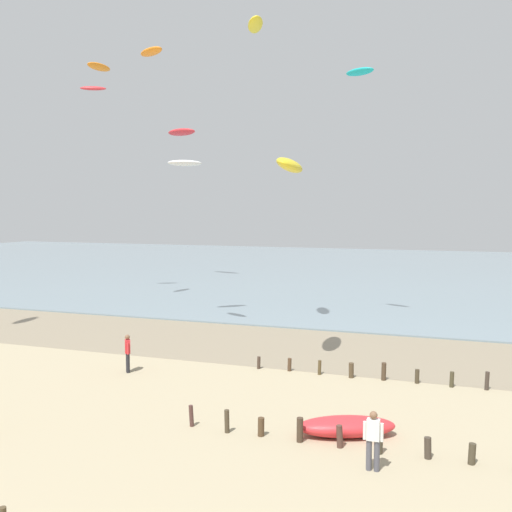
{
  "coord_description": "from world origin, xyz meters",
  "views": [
    {
      "loc": [
        9.25,
        -4.96,
        7.36
      ],
      "look_at": [
        3.08,
        13.0,
        5.8
      ],
      "focal_mm": 40.84,
      "sensor_mm": 36.0,
      "label": 1
    }
  ],
  "objects_px": {
    "kite_aloft_4": "(99,67)",
    "kite_aloft_11": "(181,132)",
    "kite_aloft_8": "(290,165)",
    "person_mid_beach": "(373,439)",
    "kite_aloft_6": "(360,72)",
    "kite_aloft_3": "(151,52)",
    "kite_aloft_9": "(255,25)",
    "grounded_kite": "(346,426)",
    "kite_aloft_2": "(185,163)",
    "kite_aloft_5": "(93,88)",
    "person_nearest_camera": "(128,352)"
  },
  "relations": [
    {
      "from": "person_nearest_camera",
      "to": "kite_aloft_9",
      "type": "distance_m",
      "value": 18.98
    },
    {
      "from": "kite_aloft_4",
      "to": "kite_aloft_5",
      "type": "distance_m",
      "value": 5.5
    },
    {
      "from": "person_nearest_camera",
      "to": "kite_aloft_3",
      "type": "distance_m",
      "value": 16.23
    },
    {
      "from": "kite_aloft_2",
      "to": "kite_aloft_6",
      "type": "xyz_separation_m",
      "value": [
        11.01,
        1.58,
        5.33
      ]
    },
    {
      "from": "person_nearest_camera",
      "to": "kite_aloft_6",
      "type": "height_order",
      "value": "kite_aloft_6"
    },
    {
      "from": "person_nearest_camera",
      "to": "person_mid_beach",
      "type": "height_order",
      "value": "same"
    },
    {
      "from": "person_nearest_camera",
      "to": "kite_aloft_2",
      "type": "xyz_separation_m",
      "value": [
        -2.98,
        12.19,
        9.36
      ]
    },
    {
      "from": "kite_aloft_8",
      "to": "kite_aloft_9",
      "type": "height_order",
      "value": "kite_aloft_9"
    },
    {
      "from": "person_mid_beach",
      "to": "kite_aloft_3",
      "type": "xyz_separation_m",
      "value": [
        -13.77,
        12.57,
        14.86
      ]
    },
    {
      "from": "kite_aloft_9",
      "to": "kite_aloft_11",
      "type": "distance_m",
      "value": 26.91
    },
    {
      "from": "kite_aloft_5",
      "to": "kite_aloft_8",
      "type": "relative_size",
      "value": 0.61
    },
    {
      "from": "grounded_kite",
      "to": "kite_aloft_11",
      "type": "distance_m",
      "value": 44.26
    },
    {
      "from": "kite_aloft_4",
      "to": "kite_aloft_5",
      "type": "height_order",
      "value": "kite_aloft_4"
    },
    {
      "from": "person_mid_beach",
      "to": "kite_aloft_8",
      "type": "xyz_separation_m",
      "value": [
        -5.27,
        9.99,
        8.4
      ]
    },
    {
      "from": "grounded_kite",
      "to": "kite_aloft_11",
      "type": "height_order",
      "value": "kite_aloft_11"
    },
    {
      "from": "kite_aloft_6",
      "to": "kite_aloft_3",
      "type": "bearing_deg",
      "value": -116.7
    },
    {
      "from": "kite_aloft_11",
      "to": "person_mid_beach",
      "type": "bearing_deg",
      "value": -39.45
    },
    {
      "from": "kite_aloft_2",
      "to": "kite_aloft_5",
      "type": "relative_size",
      "value": 1.1
    },
    {
      "from": "person_nearest_camera",
      "to": "kite_aloft_4",
      "type": "distance_m",
      "value": 24.86
    },
    {
      "from": "kite_aloft_2",
      "to": "kite_aloft_5",
      "type": "bearing_deg",
      "value": 109.49
    },
    {
      "from": "kite_aloft_4",
      "to": "kite_aloft_11",
      "type": "distance_m",
      "value": 16.28
    },
    {
      "from": "person_nearest_camera",
      "to": "kite_aloft_2",
      "type": "bearing_deg",
      "value": 103.75
    },
    {
      "from": "person_nearest_camera",
      "to": "kite_aloft_8",
      "type": "bearing_deg",
      "value": 29.22
    },
    {
      "from": "person_nearest_camera",
      "to": "kite_aloft_2",
      "type": "distance_m",
      "value": 15.65
    },
    {
      "from": "person_mid_beach",
      "to": "grounded_kite",
      "type": "xyz_separation_m",
      "value": [
        -1.15,
        2.22,
        -0.6
      ]
    },
    {
      "from": "kite_aloft_6",
      "to": "kite_aloft_4",
      "type": "bearing_deg",
      "value": -156.69
    },
    {
      "from": "kite_aloft_2",
      "to": "kite_aloft_3",
      "type": "distance_m",
      "value": 8.19
    },
    {
      "from": "kite_aloft_3",
      "to": "person_mid_beach",
      "type": "bearing_deg",
      "value": -11.64
    },
    {
      "from": "person_nearest_camera",
      "to": "kite_aloft_4",
      "type": "relative_size",
      "value": 0.74
    },
    {
      "from": "kite_aloft_4",
      "to": "kite_aloft_11",
      "type": "xyz_separation_m",
      "value": [
        -1.29,
        16.0,
        -2.68
      ]
    },
    {
      "from": "kite_aloft_6",
      "to": "person_nearest_camera",
      "type": "bearing_deg",
      "value": -93.92
    },
    {
      "from": "grounded_kite",
      "to": "kite_aloft_8",
      "type": "height_order",
      "value": "kite_aloft_8"
    },
    {
      "from": "kite_aloft_3",
      "to": "kite_aloft_8",
      "type": "distance_m",
      "value": 10.99
    },
    {
      "from": "kite_aloft_5",
      "to": "kite_aloft_6",
      "type": "xyz_separation_m",
      "value": [
        22.52,
        -5.26,
        -1.49
      ]
    },
    {
      "from": "person_mid_beach",
      "to": "kite_aloft_6",
      "type": "relative_size",
      "value": 0.86
    },
    {
      "from": "kite_aloft_8",
      "to": "kite_aloft_9",
      "type": "distance_m",
      "value": 10.25
    },
    {
      "from": "kite_aloft_6",
      "to": "kite_aloft_2",
      "type": "bearing_deg",
      "value": -145.51
    },
    {
      "from": "person_mid_beach",
      "to": "kite_aloft_11",
      "type": "height_order",
      "value": "kite_aloft_11"
    },
    {
      "from": "kite_aloft_8",
      "to": "kite_aloft_9",
      "type": "bearing_deg",
      "value": -150.95
    },
    {
      "from": "kite_aloft_4",
      "to": "kite_aloft_5",
      "type": "relative_size",
      "value": 1.1
    },
    {
      "from": "person_mid_beach",
      "to": "kite_aloft_4",
      "type": "relative_size",
      "value": 0.74
    },
    {
      "from": "kite_aloft_5",
      "to": "person_nearest_camera",
      "type": "bearing_deg",
      "value": -78.72
    },
    {
      "from": "person_mid_beach",
      "to": "kite_aloft_8",
      "type": "relative_size",
      "value": 0.5
    },
    {
      "from": "kite_aloft_3",
      "to": "kite_aloft_8",
      "type": "relative_size",
      "value": 0.58
    },
    {
      "from": "grounded_kite",
      "to": "kite_aloft_2",
      "type": "distance_m",
      "value": 23.46
    },
    {
      "from": "kite_aloft_2",
      "to": "kite_aloft_11",
      "type": "bearing_deg",
      "value": 76.93
    },
    {
      "from": "grounded_kite",
      "to": "kite_aloft_4",
      "type": "relative_size",
      "value": 1.39
    },
    {
      "from": "person_nearest_camera",
      "to": "person_mid_beach",
      "type": "distance_m",
      "value": 13.37
    },
    {
      "from": "kite_aloft_4",
      "to": "kite_aloft_8",
      "type": "bearing_deg",
      "value": 65.15
    },
    {
      "from": "grounded_kite",
      "to": "kite_aloft_9",
      "type": "bearing_deg",
      "value": -81.29
    }
  ]
}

